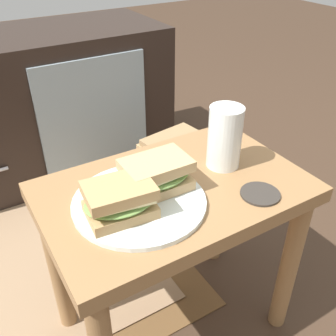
{
  "coord_description": "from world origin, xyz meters",
  "views": [
    {
      "loc": [
        -0.35,
        -0.56,
        0.94
      ],
      "look_at": [
        -0.02,
        0.0,
        0.51
      ],
      "focal_mm": 41.36,
      "sensor_mm": 36.0,
      "label": 1
    }
  ],
  "objects_px": {
    "tv_cabinet": "(47,105)",
    "coaster": "(260,194)",
    "sandwich_back": "(156,174)",
    "beer_glass": "(225,139)",
    "plate": "(139,202)",
    "sandwich_front": "(120,200)",
    "paper_bag": "(174,176)"
  },
  "relations": [
    {
      "from": "sandwich_back",
      "to": "paper_bag",
      "type": "distance_m",
      "value": 0.62
    },
    {
      "from": "tv_cabinet",
      "to": "sandwich_back",
      "type": "distance_m",
      "value": 0.97
    },
    {
      "from": "plate",
      "to": "coaster",
      "type": "height_order",
      "value": "plate"
    },
    {
      "from": "tv_cabinet",
      "to": "sandwich_front",
      "type": "relative_size",
      "value": 6.78
    },
    {
      "from": "sandwich_front",
      "to": "beer_glass",
      "type": "bearing_deg",
      "value": 10.2
    },
    {
      "from": "plate",
      "to": "tv_cabinet",
      "type": "bearing_deg",
      "value": 85.76
    },
    {
      "from": "plate",
      "to": "beer_glass",
      "type": "height_order",
      "value": "beer_glass"
    },
    {
      "from": "plate",
      "to": "beer_glass",
      "type": "relative_size",
      "value": 1.87
    },
    {
      "from": "tv_cabinet",
      "to": "beer_glass",
      "type": "relative_size",
      "value": 6.79
    },
    {
      "from": "plate",
      "to": "paper_bag",
      "type": "bearing_deg",
      "value": 50.84
    },
    {
      "from": "sandwich_back",
      "to": "tv_cabinet",
      "type": "bearing_deg",
      "value": 88.62
    },
    {
      "from": "beer_glass",
      "to": "tv_cabinet",
      "type": "bearing_deg",
      "value": 99.62
    },
    {
      "from": "plate",
      "to": "beer_glass",
      "type": "bearing_deg",
      "value": 7.56
    },
    {
      "from": "sandwich_front",
      "to": "paper_bag",
      "type": "relative_size",
      "value": 0.46
    },
    {
      "from": "sandwich_back",
      "to": "beer_glass",
      "type": "distance_m",
      "value": 0.18
    },
    {
      "from": "plate",
      "to": "sandwich_back",
      "type": "xyz_separation_m",
      "value": [
        0.05,
        0.02,
        0.04
      ]
    },
    {
      "from": "beer_glass",
      "to": "sandwich_front",
      "type": "bearing_deg",
      "value": -169.8
    },
    {
      "from": "coaster",
      "to": "paper_bag",
      "type": "height_order",
      "value": "coaster"
    },
    {
      "from": "plate",
      "to": "coaster",
      "type": "distance_m",
      "value": 0.25
    },
    {
      "from": "tv_cabinet",
      "to": "coaster",
      "type": "height_order",
      "value": "tv_cabinet"
    },
    {
      "from": "tv_cabinet",
      "to": "sandwich_back",
      "type": "bearing_deg",
      "value": -91.38
    },
    {
      "from": "tv_cabinet",
      "to": "paper_bag",
      "type": "height_order",
      "value": "tv_cabinet"
    },
    {
      "from": "tv_cabinet",
      "to": "coaster",
      "type": "relative_size",
      "value": 11.82
    },
    {
      "from": "sandwich_front",
      "to": "paper_bag",
      "type": "xyz_separation_m",
      "value": [
        0.4,
        0.45,
        -0.35
      ]
    },
    {
      "from": "plate",
      "to": "sandwich_back",
      "type": "distance_m",
      "value": 0.07
    },
    {
      "from": "coaster",
      "to": "sandwich_front",
      "type": "bearing_deg",
      "value": 163.44
    },
    {
      "from": "tv_cabinet",
      "to": "sandwich_front",
      "type": "bearing_deg",
      "value": -96.96
    },
    {
      "from": "plate",
      "to": "sandwich_front",
      "type": "distance_m",
      "value": 0.06
    },
    {
      "from": "plate",
      "to": "sandwich_back",
      "type": "relative_size",
      "value": 1.82
    },
    {
      "from": "tv_cabinet",
      "to": "sandwich_back",
      "type": "xyz_separation_m",
      "value": [
        -0.02,
        -0.95,
        0.21
      ]
    },
    {
      "from": "beer_glass",
      "to": "coaster",
      "type": "height_order",
      "value": "beer_glass"
    },
    {
      "from": "sandwich_front",
      "to": "plate",
      "type": "bearing_deg",
      "value": 21.89
    }
  ]
}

